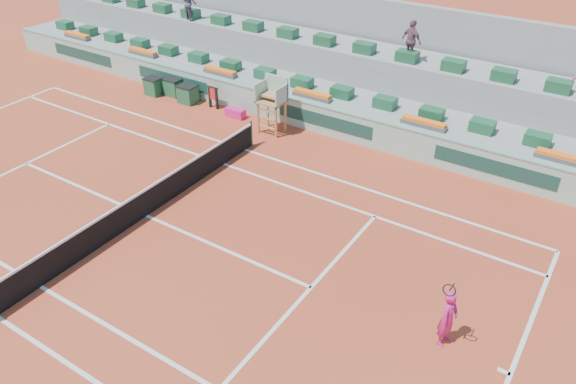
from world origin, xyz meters
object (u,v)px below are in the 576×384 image
object	(u,v)px
player_bag	(235,113)
drink_cooler_a	(188,94)
tennis_player	(448,318)
umpire_chair	(273,97)

from	to	relation	value
player_bag	drink_cooler_a	xyz separation A→B (m)	(-2.85, 0.07, 0.22)
tennis_player	player_bag	bearing A→B (deg)	148.50
player_bag	umpire_chair	xyz separation A→B (m)	(2.19, -0.22, 1.34)
umpire_chair	drink_cooler_a	size ratio (longest dim) A/B	2.82
player_bag	tennis_player	world-z (taller)	tennis_player
player_bag	drink_cooler_a	distance (m)	2.86
drink_cooler_a	tennis_player	distance (m)	17.06
drink_cooler_a	tennis_player	world-z (taller)	tennis_player
umpire_chair	tennis_player	distance (m)	12.60
player_bag	tennis_player	bearing A→B (deg)	-31.50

